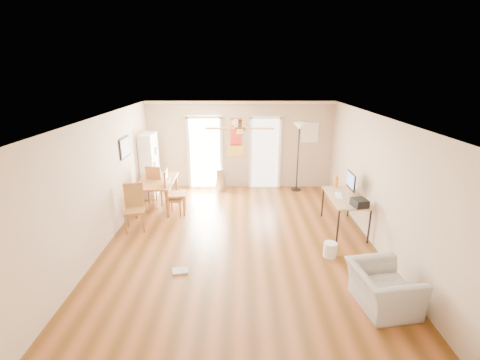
{
  "coord_description": "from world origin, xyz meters",
  "views": [
    {
      "loc": [
        0.0,
        -6.49,
        3.44
      ],
      "look_at": [
        0.0,
        0.6,
        1.15
      ],
      "focal_mm": 25.5,
      "sensor_mm": 36.0,
      "label": 1
    }
  ],
  "objects_px": {
    "dining_table": "(158,194)",
    "dining_chair_near": "(134,208)",
    "wastebasket_a": "(330,250)",
    "printer": "(360,203)",
    "bookshelf": "(150,165)",
    "armchair": "(383,288)",
    "computer_desk": "(344,213)",
    "dining_chair_far": "(158,184)",
    "torchiere_lamp": "(298,157)",
    "dining_chair_right_b": "(176,192)",
    "trash_can": "(220,179)",
    "dining_chair_right_a": "(175,197)"
  },
  "relations": [
    {
      "from": "dining_table",
      "to": "dining_chair_near",
      "type": "bearing_deg",
      "value": -98.57
    },
    {
      "from": "wastebasket_a",
      "to": "printer",
      "type": "bearing_deg",
      "value": 42.87
    },
    {
      "from": "bookshelf",
      "to": "armchair",
      "type": "height_order",
      "value": "bookshelf"
    },
    {
      "from": "computer_desk",
      "to": "armchair",
      "type": "relative_size",
      "value": 1.49
    },
    {
      "from": "bookshelf",
      "to": "computer_desk",
      "type": "relative_size",
      "value": 1.24
    },
    {
      "from": "dining_chair_far",
      "to": "torchiere_lamp",
      "type": "relative_size",
      "value": 0.53
    },
    {
      "from": "torchiere_lamp",
      "to": "wastebasket_a",
      "type": "bearing_deg",
      "value": -89.33
    },
    {
      "from": "dining_chair_near",
      "to": "computer_desk",
      "type": "bearing_deg",
      "value": -12.25
    },
    {
      "from": "dining_chair_near",
      "to": "dining_chair_far",
      "type": "distance_m",
      "value": 1.64
    },
    {
      "from": "dining_chair_right_b",
      "to": "dining_chair_near",
      "type": "distance_m",
      "value": 1.21
    },
    {
      "from": "trash_can",
      "to": "torchiere_lamp",
      "type": "height_order",
      "value": "torchiere_lamp"
    },
    {
      "from": "dining_chair_far",
      "to": "armchair",
      "type": "relative_size",
      "value": 1.1
    },
    {
      "from": "computer_desk",
      "to": "armchair",
      "type": "bearing_deg",
      "value": -94.03
    },
    {
      "from": "dining_chair_right_b",
      "to": "computer_desk",
      "type": "relative_size",
      "value": 0.78
    },
    {
      "from": "bookshelf",
      "to": "armchair",
      "type": "xyz_separation_m",
      "value": [
        4.7,
        -4.89,
        -0.58
      ]
    },
    {
      "from": "dining_chair_right_b",
      "to": "torchiere_lamp",
      "type": "height_order",
      "value": "torchiere_lamp"
    },
    {
      "from": "dining_chair_right_b",
      "to": "armchair",
      "type": "distance_m",
      "value": 5.18
    },
    {
      "from": "dining_table",
      "to": "wastebasket_a",
      "type": "height_order",
      "value": "dining_table"
    },
    {
      "from": "dining_chair_right_b",
      "to": "trash_can",
      "type": "xyz_separation_m",
      "value": [
        1.01,
        1.75,
        -0.23
      ]
    },
    {
      "from": "dining_chair_far",
      "to": "armchair",
      "type": "distance_m",
      "value": 6.08
    },
    {
      "from": "dining_chair_far",
      "to": "trash_can",
      "type": "height_order",
      "value": "dining_chair_far"
    },
    {
      "from": "computer_desk",
      "to": "printer",
      "type": "relative_size",
      "value": 4.58
    },
    {
      "from": "printer",
      "to": "wastebasket_a",
      "type": "bearing_deg",
      "value": -149.3
    },
    {
      "from": "dining_chair_right_b",
      "to": "dining_chair_near",
      "type": "height_order",
      "value": "dining_chair_right_b"
    },
    {
      "from": "printer",
      "to": "dining_chair_right_b",
      "type": "bearing_deg",
      "value": 148.07
    },
    {
      "from": "dining_chair_right_b",
      "to": "torchiere_lamp",
      "type": "distance_m",
      "value": 3.75
    },
    {
      "from": "dining_chair_far",
      "to": "torchiere_lamp",
      "type": "bearing_deg",
      "value": -148.73
    },
    {
      "from": "trash_can",
      "to": "armchair",
      "type": "relative_size",
      "value": 0.69
    },
    {
      "from": "dining_chair_right_b",
      "to": "dining_chair_far",
      "type": "distance_m",
      "value": 0.91
    },
    {
      "from": "bookshelf",
      "to": "dining_chair_right_a",
      "type": "bearing_deg",
      "value": -44.41
    },
    {
      "from": "dining_table",
      "to": "wastebasket_a",
      "type": "relative_size",
      "value": 5.05
    },
    {
      "from": "dining_chair_far",
      "to": "wastebasket_a",
      "type": "relative_size",
      "value": 3.64
    },
    {
      "from": "dining_table",
      "to": "dining_chair_right_a",
      "type": "xyz_separation_m",
      "value": [
        0.55,
        -0.46,
        0.08
      ]
    },
    {
      "from": "bookshelf",
      "to": "torchiere_lamp",
      "type": "relative_size",
      "value": 0.88
    },
    {
      "from": "dining_chair_right_b",
      "to": "trash_can",
      "type": "bearing_deg",
      "value": -36.03
    },
    {
      "from": "dining_table",
      "to": "dining_chair_right_a",
      "type": "height_order",
      "value": "dining_chair_right_a"
    },
    {
      "from": "dining_chair_right_a",
      "to": "printer",
      "type": "bearing_deg",
      "value": -101.75
    },
    {
      "from": "dining_chair_right_a",
      "to": "torchiere_lamp",
      "type": "relative_size",
      "value": 0.45
    },
    {
      "from": "dining_chair_right_a",
      "to": "dining_chair_right_b",
      "type": "xyz_separation_m",
      "value": [
        0.0,
        0.08,
        0.11
      ]
    },
    {
      "from": "dining_chair_right_a",
      "to": "dining_table",
      "type": "bearing_deg",
      "value": 56.87
    },
    {
      "from": "torchiere_lamp",
      "to": "dining_chair_near",
      "type": "bearing_deg",
      "value": -146.46
    },
    {
      "from": "trash_can",
      "to": "torchiere_lamp",
      "type": "relative_size",
      "value": 0.33
    },
    {
      "from": "dining_chair_near",
      "to": "dining_chair_far",
      "type": "xyz_separation_m",
      "value": [
        0.15,
        1.63,
        0.01
      ]
    },
    {
      "from": "dining_chair_right_b",
      "to": "dining_chair_far",
      "type": "height_order",
      "value": "dining_chair_right_b"
    },
    {
      "from": "computer_desk",
      "to": "dining_chair_right_a",
      "type": "bearing_deg",
      "value": 168.33
    },
    {
      "from": "dining_chair_right_b",
      "to": "torchiere_lamp",
      "type": "relative_size",
      "value": 0.56
    },
    {
      "from": "torchiere_lamp",
      "to": "trash_can",
      "type": "bearing_deg",
      "value": 179.75
    },
    {
      "from": "bookshelf",
      "to": "printer",
      "type": "bearing_deg",
      "value": -17.62
    },
    {
      "from": "dining_chair_right_b",
      "to": "wastebasket_a",
      "type": "xyz_separation_m",
      "value": [
        3.34,
        -2.12,
        -0.42
      ]
    },
    {
      "from": "torchiere_lamp",
      "to": "armchair",
      "type": "bearing_deg",
      "value": -85.07
    }
  ]
}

